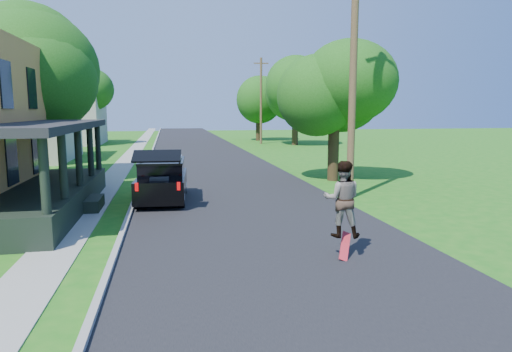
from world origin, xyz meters
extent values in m
plane|color=#186313|center=(0.00, 0.00, 0.00)|extent=(140.00, 140.00, 0.00)
cube|color=black|center=(0.00, 20.00, 0.00)|extent=(8.00, 120.00, 0.02)
cube|color=gray|center=(-4.05, 20.00, 0.00)|extent=(0.15, 120.00, 0.12)
cube|color=gray|center=(-5.60, 20.00, 0.00)|extent=(1.30, 120.00, 0.03)
cube|color=black|center=(-6.80, 6.00, 0.45)|extent=(2.40, 10.00, 0.90)
cube|color=black|center=(-6.80, 6.00, 3.00)|extent=(2.60, 10.30, 0.25)
cube|color=#B4B19F|center=(-13.50, 24.00, 2.50)|extent=(8.00, 8.00, 5.00)
pyramid|color=black|center=(-13.50, 24.00, 7.20)|extent=(12.78, 12.78, 2.20)
cube|color=#B4B19F|center=(-13.50, 40.00, 2.50)|extent=(8.00, 8.00, 5.00)
pyramid|color=black|center=(-13.50, 40.00, 7.20)|extent=(12.78, 12.78, 2.20)
cube|color=black|center=(-2.95, 7.20, 0.63)|extent=(2.05, 4.35, 0.82)
cube|color=black|center=(-2.94, 7.34, 1.28)|extent=(1.81, 2.73, 0.53)
cube|color=black|center=(-2.94, 7.34, 1.57)|extent=(1.85, 2.82, 0.08)
cube|color=black|center=(-3.08, 5.13, 1.98)|extent=(1.70, 0.98, 0.37)
cube|color=#323337|center=(-3.03, 5.93, 0.92)|extent=(0.71, 0.62, 0.43)
cube|color=silver|center=(-3.66, 7.39, 1.66)|extent=(0.20, 2.34, 0.06)
cube|color=silver|center=(-2.23, 7.30, 1.66)|extent=(0.20, 2.34, 0.06)
cube|color=#990505|center=(-3.80, 5.14, 0.92)|extent=(0.12, 0.07, 0.29)
cube|color=#990505|center=(-2.37, 5.05, 0.92)|extent=(0.12, 0.07, 0.29)
cylinder|color=black|center=(-3.64, 8.65, 0.33)|extent=(0.27, 0.67, 0.66)
cylinder|color=black|center=(-2.09, 8.55, 0.33)|extent=(0.27, 0.67, 0.66)
cylinder|color=black|center=(-3.82, 5.85, 0.33)|extent=(0.27, 0.67, 0.66)
cylinder|color=black|center=(-2.26, 5.75, 0.33)|extent=(0.27, 0.67, 0.66)
imported|color=black|center=(1.40, -0.67, 1.43)|extent=(1.07, 0.94, 1.86)
cube|color=#A90E1A|center=(1.43, -0.84, 0.30)|extent=(0.48, 0.56, 0.63)
cylinder|color=black|center=(-9.50, 13.85, 1.57)|extent=(0.67, 0.67, 3.15)
sphere|color=#276B1C|center=(-9.50, 13.85, 5.21)|extent=(6.82, 6.82, 6.20)
sphere|color=#276B1C|center=(-9.10, 13.47, 6.59)|extent=(5.91, 5.91, 5.37)
sphere|color=#276B1C|center=(-10.00, 14.34, 5.90)|extent=(6.06, 6.06, 5.51)
cylinder|color=black|center=(-11.00, 38.29, 1.72)|extent=(0.67, 0.67, 3.44)
sphere|color=#276B1C|center=(-11.00, 38.29, 5.03)|extent=(5.72, 5.72, 4.77)
sphere|color=#276B1C|center=(-10.68, 37.90, 6.09)|extent=(4.96, 4.96, 4.13)
sphere|color=#276B1C|center=(-11.40, 38.79, 5.56)|extent=(5.09, 5.09, 4.24)
cylinder|color=black|center=(5.50, 10.93, 1.47)|extent=(0.59, 0.59, 2.93)
sphere|color=#276B1C|center=(5.50, 10.93, 4.53)|extent=(5.10, 5.10, 4.79)
sphere|color=#276B1C|center=(5.87, 10.61, 5.59)|extent=(4.42, 4.42, 4.15)
sphere|color=#276B1C|center=(5.03, 11.36, 5.06)|extent=(4.53, 4.53, 4.26)
cylinder|color=black|center=(10.08, 34.27, 1.79)|extent=(0.72, 0.72, 3.58)
sphere|color=#276B1C|center=(10.08, 34.27, 5.45)|extent=(6.40, 6.40, 5.62)
sphere|color=#276B1C|center=(10.58, 34.00, 6.70)|extent=(5.54, 5.54, 4.87)
sphere|color=#276B1C|center=(9.46, 34.63, 6.08)|extent=(5.69, 5.69, 5.00)
cylinder|color=black|center=(7.70, 41.66, 1.43)|extent=(0.66, 0.66, 2.85)
sphere|color=#276B1C|center=(7.70, 41.66, 4.61)|extent=(6.47, 6.47, 5.28)
sphere|color=#276B1C|center=(8.15, 41.48, 5.79)|extent=(5.60, 5.60, 4.58)
sphere|color=#276B1C|center=(7.14, 41.90, 5.20)|extent=(5.75, 5.75, 4.70)
cylinder|color=#4B3822|center=(4.50, 6.30, 5.67)|extent=(0.37, 0.37, 11.33)
cylinder|color=#4B3822|center=(7.00, 36.56, 4.47)|extent=(0.26, 0.26, 8.94)
cube|color=#4B3822|center=(7.00, 36.56, 8.36)|extent=(1.55, 0.20, 0.12)
camera|label=1|loc=(-2.69, -10.87, 3.55)|focal=32.00mm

